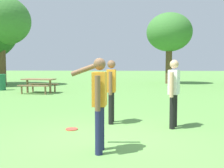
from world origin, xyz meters
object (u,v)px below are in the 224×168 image
(tree_slender_mid, at_px, (169,33))
(picnic_table_near, at_px, (39,83))
(person_catcher, at_px, (111,87))
(person_bystander, at_px, (174,89))
(trash_can_beside_table, at_px, (1,82))
(tree_far_right, at_px, (1,21))
(frisbee, at_px, (72,129))
(person_thrower, at_px, (99,97))

(tree_slender_mid, bearing_deg, picnic_table_near, -135.11)
(person_catcher, relative_size, person_bystander, 1.00)
(picnic_table_near, bearing_deg, tree_slender_mid, 44.89)
(tree_slender_mid, bearing_deg, trash_can_beside_table, -148.85)
(tree_far_right, bearing_deg, trash_can_beside_table, -64.90)
(frisbee, xyz_separation_m, tree_slender_mid, (4.31, 15.65, 4.02))
(person_bystander, relative_size, trash_can_beside_table, 1.71)
(trash_can_beside_table, xyz_separation_m, tree_slender_mid, (10.68, 6.45, 3.55))
(tree_far_right, bearing_deg, tree_slender_mid, 13.54)
(frisbee, relative_size, trash_can_beside_table, 0.30)
(person_catcher, bearing_deg, person_thrower, -90.77)
(person_thrower, height_order, tree_far_right, tree_far_right)
(picnic_table_near, distance_m, tree_far_right, 7.74)
(person_thrower, bearing_deg, trash_can_beside_table, 123.84)
(person_thrower, distance_m, picnic_table_near, 10.36)
(person_thrower, relative_size, tree_slender_mid, 0.29)
(person_catcher, xyz_separation_m, trash_can_beside_table, (-7.24, 8.42, -0.46))
(trash_can_beside_table, relative_size, tree_slender_mid, 0.17)
(person_thrower, xyz_separation_m, person_catcher, (0.03, 2.34, -0.02))
(tree_far_right, bearing_deg, person_catcher, -53.30)
(frisbee, distance_m, tree_far_right, 15.69)
(person_catcher, height_order, tree_slender_mid, tree_slender_mid)
(frisbee, bearing_deg, person_thrower, -61.60)
(person_thrower, distance_m, frisbee, 2.01)
(person_bystander, bearing_deg, tree_far_right, 130.24)
(frisbee, bearing_deg, tree_slender_mid, 74.61)
(trash_can_beside_table, distance_m, tree_slender_mid, 12.97)
(person_bystander, distance_m, tree_slender_mid, 15.69)
(tree_far_right, bearing_deg, picnic_table_near, -47.75)
(person_bystander, distance_m, tree_far_right, 16.53)
(person_thrower, bearing_deg, person_bystander, 51.12)
(person_thrower, bearing_deg, frisbee, 118.40)
(person_bystander, relative_size, frisbee, 5.78)
(person_bystander, distance_m, picnic_table_near, 9.54)
(trash_can_beside_table, relative_size, tree_far_right, 0.15)
(person_bystander, bearing_deg, picnic_table_near, 128.85)
(tree_far_right, bearing_deg, frisbee, -57.75)
(person_thrower, relative_size, trash_can_beside_table, 1.71)
(person_thrower, relative_size, person_catcher, 1.00)
(trash_can_beside_table, height_order, tree_far_right, tree_far_right)
(person_thrower, relative_size, tree_far_right, 0.25)
(person_catcher, xyz_separation_m, tree_slender_mid, (3.43, 14.87, 3.09))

